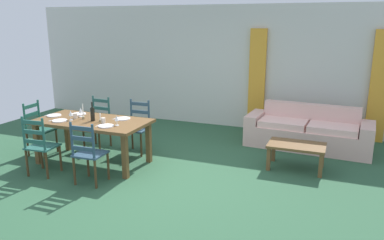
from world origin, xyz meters
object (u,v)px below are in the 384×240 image
dining_chair_head_west (39,128)px  wine_glass_near_left (71,114)px  dining_chair_near_right (88,153)px  dining_chair_near_left (40,146)px  wine_bottle (93,114)px  coffee_cup_primary (103,121)px  wine_glass_near_right (117,119)px  coffee_table (296,148)px  dining_chair_far_left (98,123)px  couch (308,132)px  dining_chair_far_right (137,127)px  wine_glass_far_left (80,110)px  coffee_cup_secondary (75,116)px  dining_table (92,125)px

dining_chair_head_west → wine_glass_near_left: bearing=-9.9°
dining_chair_near_right → wine_glass_near_left: size_ratio=5.96×
dining_chair_near_left → wine_bottle: 0.95m
coffee_cup_primary → wine_glass_near_right: bearing=-6.1°
wine_glass_near_right → coffee_table: size_ratio=0.18×
dining_chair_far_left → wine_bottle: wine_bottle is taller
dining_chair_near_right → couch: size_ratio=0.41×
dining_chair_near_left → wine_glass_near_right: bearing=31.3°
wine_glass_near_right → dining_chair_near_left: bearing=-148.7°
dining_chair_far_left → coffee_cup_primary: dining_chair_far_left is taller
dining_chair_near_right → dining_chair_far_right: bearing=91.6°
dining_chair_far_left → wine_bottle: (0.48, -0.79, 0.39)m
dining_chair_near_right → coffee_table: (2.76, 1.73, -0.12)m
wine_glass_near_right → couch: bearing=40.5°
wine_glass_far_left → coffee_cup_primary: wine_glass_far_left is taller
wine_glass_near_right → coffee_cup_primary: bearing=173.9°
dining_chair_far_right → wine_glass_far_left: dining_chair_far_right is taller
wine_bottle → wine_glass_far_left: (-0.36, 0.15, -0.01)m
dining_chair_near_right → coffee_cup_secondary: dining_chair_near_right is taller
dining_chair_far_right → coffee_cup_primary: dining_chair_far_right is taller
dining_chair_head_west → wine_glass_near_right: dining_chair_head_west is taller
dining_chair_far_left → wine_glass_far_left: size_ratio=5.96×
dining_table → dining_chair_far_left: (-0.43, 0.76, -0.19)m
dining_chair_head_west → coffee_table: dining_chair_head_west is taller
dining_chair_far_left → coffee_cup_primary: size_ratio=10.67×
dining_chair_far_right → dining_table: bearing=-118.2°
wine_glass_far_left → coffee_table: 3.67m
dining_chair_near_left → coffee_cup_secondary: (0.11, 0.73, 0.32)m
dining_chair_near_left → dining_chair_near_right: 0.90m
coffee_cup_secondary → coffee_table: bearing=15.6°
dining_chair_near_left → wine_glass_near_left: (0.12, 0.61, 0.38)m
dining_table → dining_chair_far_left: 0.90m
wine_glass_far_left → dining_chair_far_left: bearing=100.4°
wine_glass_far_left → dining_table: bearing=-21.8°
wine_glass_far_left → coffee_cup_primary: bearing=-20.2°
wine_glass_near_left → wine_glass_near_right: same height
dining_chair_near_left → dining_chair_head_west: size_ratio=1.00×
dining_chair_far_left → couch: (3.73, 1.44, -0.19)m
coffee_cup_secondary → couch: 4.27m
wine_bottle → couch: 3.98m
wine_glass_near_left → coffee_cup_secondary: bearing=93.8°
couch → coffee_table: couch is taller
coffee_cup_secondary → dining_chair_head_west: bearing=178.0°
dining_chair_near_left → dining_chair_near_right: same height
coffee_table → wine_bottle: bearing=-162.3°
dining_chair_near_right → dining_chair_far_right: (-0.04, 1.52, 0.00)m
couch → dining_chair_head_west: bearing=-154.1°
dining_chair_far_right → couch: dining_chair_far_right is taller
dining_chair_near_left → coffee_cup_secondary: bearing=81.3°
dining_table → coffee_cup_primary: (0.29, -0.10, 0.13)m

